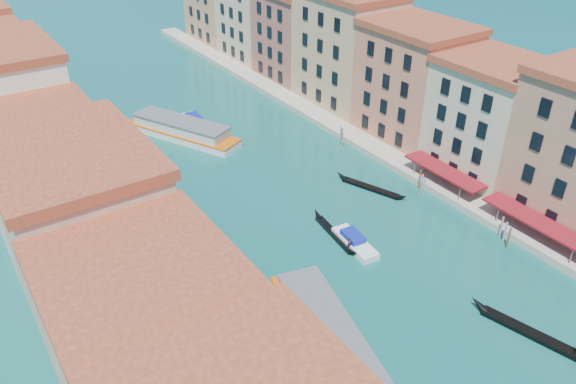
% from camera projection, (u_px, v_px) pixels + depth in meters
% --- Properties ---
extents(left_bank_palazzos, '(12.80, 128.40, 21.00)m').
position_uv_depth(left_bank_palazzos, '(28.00, 145.00, 70.09)').
color(left_bank_palazzos, tan).
rests_on(left_bank_palazzos, ground).
extents(right_bank_palazzos, '(12.80, 128.40, 21.00)m').
position_uv_depth(right_bank_palazzos, '(368.00, 63.00, 96.77)').
color(right_bank_palazzos, brown).
rests_on(right_bank_palazzos, ground).
extents(quay, '(4.00, 140.00, 1.00)m').
position_uv_depth(quay, '(329.00, 123.00, 97.82)').
color(quay, '#A8A187').
rests_on(quay, ground).
extents(restaurant_awnings, '(3.20, 44.55, 3.12)m').
position_uv_depth(restaurant_awnings, '(545.00, 226.00, 66.81)').
color(restaurant_awnings, maroon).
rests_on(restaurant_awnings, ground).
extents(mooring_poles_right, '(1.44, 54.24, 3.20)m').
position_uv_depth(mooring_poles_right, '(486.00, 222.00, 70.35)').
color(mooring_poles_right, '#54341C').
rests_on(mooring_poles_right, ground).
extents(vaporetto_near, '(9.45, 21.56, 3.13)m').
position_uv_depth(vaporetto_near, '(330.00, 338.00, 53.54)').
color(vaporetto_near, silver).
rests_on(vaporetto_near, ground).
extents(vaporetto_far, '(13.50, 21.11, 3.14)m').
position_uv_depth(vaporetto_far, '(182.00, 130.00, 93.25)').
color(vaporetto_far, white).
rests_on(vaporetto_far, ground).
extents(gondola_fore, '(2.26, 10.90, 2.18)m').
position_uv_depth(gondola_fore, '(335.00, 233.00, 69.94)').
color(gondola_fore, black).
rests_on(gondola_fore, ground).
extents(gondola_right, '(4.47, 13.35, 2.70)m').
position_uv_depth(gondola_right, '(535.00, 333.00, 55.31)').
color(gondola_right, black).
rests_on(gondola_right, ground).
extents(gondola_far, '(4.90, 11.19, 1.65)m').
position_uv_depth(gondola_far, '(369.00, 187.00, 79.63)').
color(gondola_far, black).
rests_on(gondola_far, ground).
extents(motorboat_mid, '(3.05, 7.46, 1.50)m').
position_uv_depth(motorboat_mid, '(354.00, 242.00, 68.11)').
color(motorboat_mid, white).
rests_on(motorboat_mid, ground).
extents(motorboat_far, '(2.87, 8.11, 1.66)m').
position_uv_depth(motorboat_far, '(195.00, 121.00, 98.05)').
color(motorboat_far, white).
rests_on(motorboat_far, ground).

